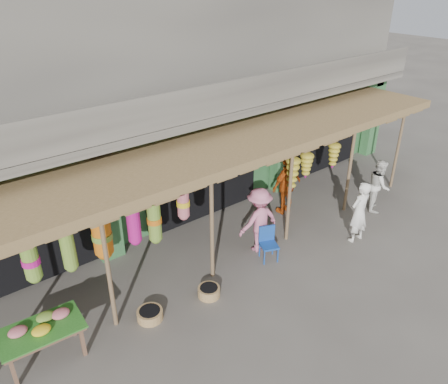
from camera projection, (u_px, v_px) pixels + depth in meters
ground at (254, 249)px, 11.33m from camera, size 80.00×80.00×0.00m
building at (148, 84)px, 13.13m from camera, size 16.40×6.80×7.00m
awning at (231, 148)px, 10.62m from camera, size 14.00×2.70×2.79m
flower_table at (41, 330)px, 7.86m from camera, size 1.51×0.95×0.87m
blue_chair at (268, 241)px, 10.78m from camera, size 0.54×0.55×0.87m
basket_mid at (150, 315)px, 9.04m from camera, size 0.61×0.61×0.21m
basket_right at (209, 292)px, 9.66m from camera, size 0.62×0.62×0.22m
person_front at (359, 212)px, 11.32m from camera, size 0.63×0.42×1.70m
person_right at (379, 185)px, 12.84m from camera, size 0.97×0.94×1.58m
person_vendor at (287, 185)px, 12.63m from camera, size 1.05×0.48×1.77m
person_shopper at (259, 220)px, 10.94m from camera, size 1.17×0.75×1.73m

